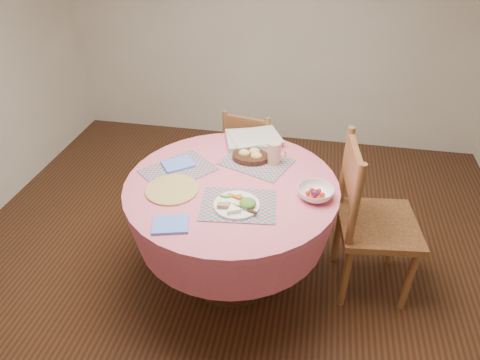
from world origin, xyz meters
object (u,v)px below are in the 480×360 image
(chair_back, at_px, (251,156))
(dinner_plate, at_px, (238,204))
(chair_right, at_px, (370,218))
(fruit_bowl, at_px, (315,193))
(dining_table, at_px, (232,210))
(wicker_trivet, at_px, (172,189))
(latte_mug, at_px, (274,153))
(bread_bowl, at_px, (251,156))

(chair_back, height_order, dinner_plate, chair_back)
(chair_right, relative_size, fruit_bowl, 3.96)
(dining_table, bearing_deg, chair_back, 91.52)
(wicker_trivet, xyz_separation_m, dinner_plate, (0.39, -0.09, 0.02))
(dinner_plate, xyz_separation_m, latte_mug, (0.13, 0.48, 0.05))
(chair_right, xyz_separation_m, fruit_bowl, (-0.34, -0.14, 0.24))
(chair_back, distance_m, bread_bowl, 0.66)
(dinner_plate, relative_size, bread_bowl, 1.08)
(bread_bowl, bearing_deg, latte_mug, -4.46)
(wicker_trivet, bearing_deg, fruit_bowl, 6.03)
(chair_back, relative_size, wicker_trivet, 2.83)
(chair_right, height_order, latte_mug, chair_right)
(chair_back, bearing_deg, wicker_trivet, 83.22)
(chair_right, relative_size, latte_mug, 7.38)
(chair_back, xyz_separation_m, dinner_plate, (0.10, -1.05, 0.33))
(chair_right, distance_m, dinner_plate, 0.83)
(dining_table, distance_m, chair_back, 0.84)
(chair_back, bearing_deg, chair_right, 148.83)
(chair_right, bearing_deg, dinner_plate, 106.54)
(chair_right, distance_m, chair_back, 1.12)
(bread_bowl, xyz_separation_m, latte_mug, (0.15, -0.01, 0.04))
(dining_table, bearing_deg, dinner_plate, -69.87)
(dinner_plate, height_order, bread_bowl, bread_bowl)
(dining_table, relative_size, latte_mug, 8.85)
(bread_bowl, bearing_deg, fruit_bowl, -37.82)
(chair_right, height_order, wicker_trivet, chair_right)
(wicker_trivet, xyz_separation_m, latte_mug, (0.53, 0.39, 0.07))
(wicker_trivet, distance_m, latte_mug, 0.66)
(chair_back, xyz_separation_m, bread_bowl, (0.09, -0.56, 0.34))
(bread_bowl, distance_m, fruit_bowl, 0.52)
(chair_back, distance_m, dinner_plate, 1.10)
(dining_table, relative_size, wicker_trivet, 4.13)
(chair_right, relative_size, bread_bowl, 4.50)
(chair_right, relative_size, dinner_plate, 4.18)
(dining_table, xyz_separation_m, chair_right, (0.81, 0.10, -0.02))
(bread_bowl, bearing_deg, chair_right, -13.18)
(chair_right, height_order, bread_bowl, chair_right)
(dinner_plate, distance_m, bread_bowl, 0.49)
(chair_right, xyz_separation_m, chair_back, (-0.84, 0.73, -0.10))
(chair_right, bearing_deg, dining_table, 90.15)
(chair_right, bearing_deg, chair_back, 42.04)
(fruit_bowl, bearing_deg, wicker_trivet, -173.97)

